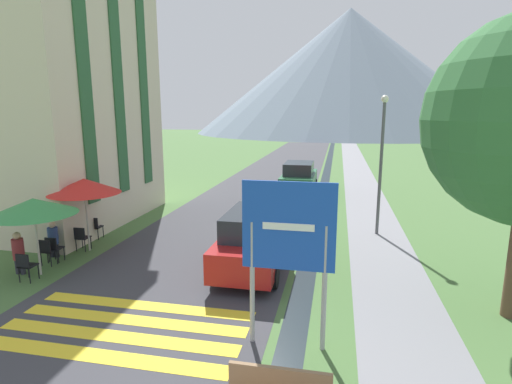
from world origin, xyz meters
name	(u,v)px	position (x,y,z in m)	size (l,w,h in m)	color
ground_plane	(302,193)	(0.00, 20.00, 0.00)	(160.00, 160.00, 0.00)	#476B38
road	(283,169)	(-2.50, 30.00, 0.00)	(6.40, 60.00, 0.01)	#38383D
footpath	(357,171)	(3.60, 30.00, 0.00)	(2.20, 60.00, 0.01)	slate
drainage_channel	(327,170)	(1.20, 30.00, 0.00)	(0.60, 60.00, 0.00)	black
crosswalk_marking	(125,328)	(-2.50, 4.24, 0.01)	(5.44, 2.54, 0.01)	yellow
mountain_distant	(348,72)	(3.65, 93.73, 13.68)	(68.94, 68.94, 27.35)	slate
hotel_building	(59,76)	(-9.39, 12.00, 6.15)	(5.72, 8.43, 11.41)	beige
road_sign	(288,241)	(1.10, 4.31, 2.24)	(1.83, 0.11, 3.42)	#9E9EA3
parked_car_near	(255,239)	(-0.40, 8.29, 0.91)	(1.86, 4.55, 1.82)	#A31919
parked_car_far	(299,177)	(-0.20, 20.18, 0.91)	(1.97, 4.44, 1.82)	#28663D
cafe_chair_nearest	(26,265)	(-6.46, 5.95, 0.51)	(0.40, 0.40, 0.85)	black
cafe_chair_near_right	(53,247)	(-6.70, 7.39, 0.51)	(0.40, 0.40, 0.85)	black
cafe_chair_middle	(81,236)	(-6.52, 8.55, 0.51)	(0.40, 0.40, 0.85)	black
cafe_chair_far_left	(95,226)	(-6.84, 9.82, 0.51)	(0.40, 0.40, 0.85)	black
cafe_chair_near_left	(47,250)	(-6.73, 7.14, 0.51)	(0.40, 0.40, 0.85)	black
cafe_umbrella_front_green	(33,206)	(-6.45, 6.47, 2.06)	(2.37, 2.37, 2.30)	#B7B2A8
cafe_umbrella_middle_red	(84,186)	(-6.30, 8.64, 2.27)	(2.37, 2.37, 2.52)	#B7B2A8
person_seated_far	(18,251)	(-7.08, 6.40, 0.71)	(0.32, 0.32, 1.29)	#282833
person_seated_near	(53,237)	(-7.04, 7.83, 0.68)	(0.32, 0.32, 1.22)	#282833
streetlamp	(382,154)	(3.61, 12.64, 3.14)	(0.28, 0.28, 5.31)	#515156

